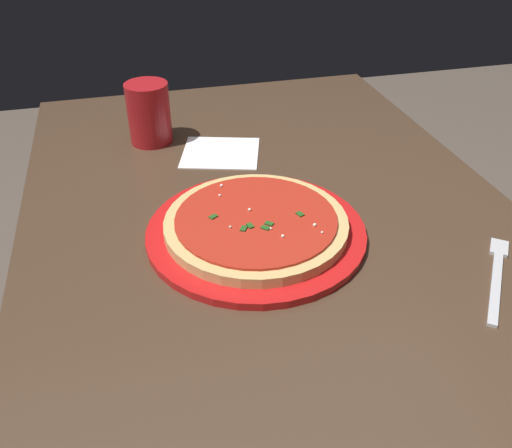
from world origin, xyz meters
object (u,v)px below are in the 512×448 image
Objects in this scene: napkin_folded_right at (221,153)px; fork at (497,274)px; serving_plate at (256,232)px; cup_tall_drink at (149,113)px; pizza at (256,223)px.

fork reaches higher than napkin_folded_right.
cup_tall_drink is at bearing 18.39° from serving_plate.
napkin_folded_right is at bearing 33.10° from fork.
fork is (-0.17, -0.29, -0.02)m from pizza.
cup_tall_drink is at bearing 18.39° from pizza.
serving_plate is 0.38m from cup_tall_drink.
napkin_folded_right is at bearing -0.24° from pizza.
cup_tall_drink is at bearing 37.78° from fork.
serving_plate is 1.20× the size of pizza.
pizza is 0.34m from fork.
cup_tall_drink is (0.36, 0.12, 0.04)m from pizza.
fork is at bearing -120.35° from serving_plate.
fork is (-0.17, -0.29, -0.00)m from serving_plate.
pizza is at bearing 179.76° from napkin_folded_right.
serving_plate is 0.27m from napkin_folded_right.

